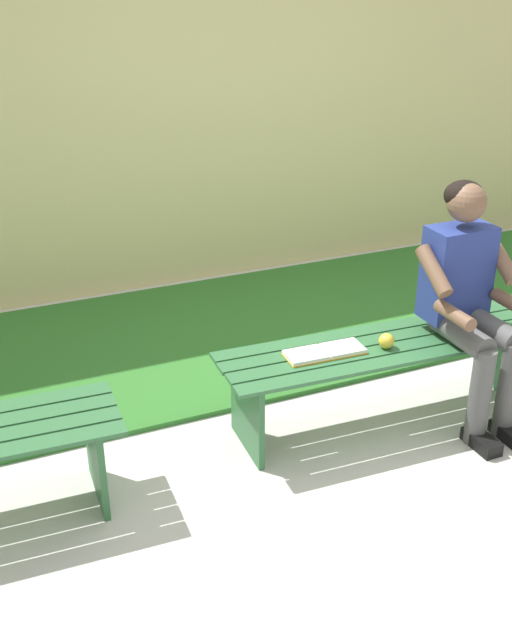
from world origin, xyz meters
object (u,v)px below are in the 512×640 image
Objects in this scene: person_seated at (470,295)px; bench_near at (386,361)px; apple at (386,341)px; book_open at (325,352)px.

bench_near is at bearing -13.87° from person_seated.
apple is (0.04, 0.05, 0.15)m from bench_near.
person_seated reaches higher than apple.
apple reaches higher than bench_near.
apple is (0.45, -0.05, -0.20)m from person_seated.
apple is at bearing -6.75° from person_seated.
apple is at bearing 170.77° from book_open.
person_seated is (-0.41, 0.10, 0.34)m from bench_near.
bench_near is 0.16m from apple.
person_seated reaches higher than book_open.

